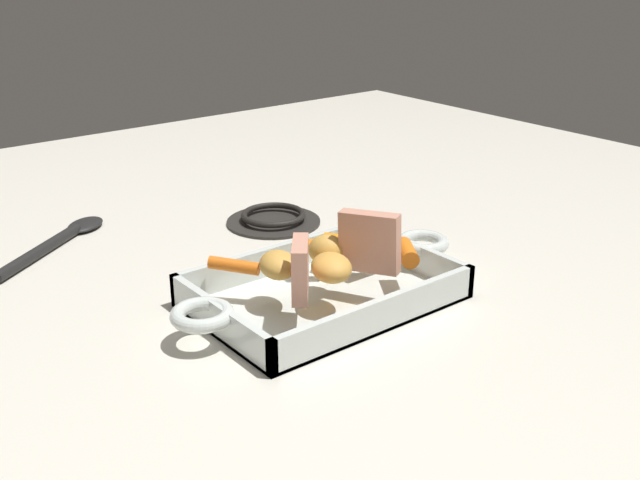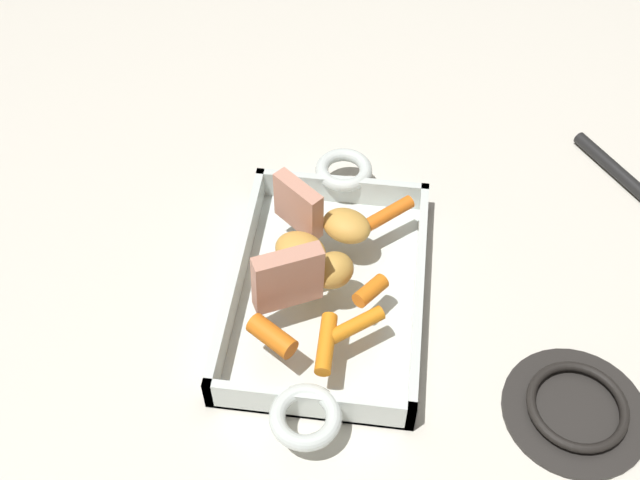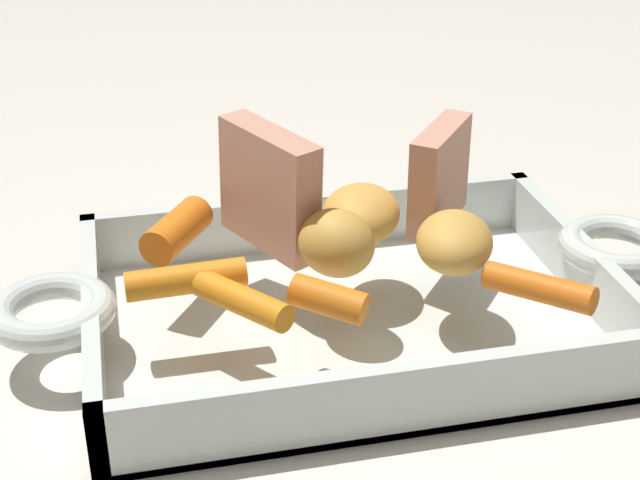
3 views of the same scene
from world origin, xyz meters
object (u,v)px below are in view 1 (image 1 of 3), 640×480
roasting_dish (324,291)px  serving_spoon (60,239)px  roast_slice_thin (300,269)px  potato_near_roast (327,250)px  potato_whole (331,268)px  stove_burner_rear (273,219)px  roast_slice_outer (370,242)px  baby_carrot_center_right (234,266)px  potato_golden_large (278,265)px  baby_carrot_northeast (407,253)px  baby_carrot_southeast (315,245)px  baby_carrot_center_left (377,242)px  baby_carrot_southwest (347,241)px

roasting_dish → serving_spoon: size_ratio=1.89×
roast_slice_thin → potato_near_roast: (-0.08, -0.05, -0.01)m
potato_whole → serving_spoon: 0.48m
stove_burner_rear → roast_slice_outer: bearing=76.8°
roast_slice_outer → baby_carrot_center_right: size_ratio=1.17×
potato_whole → stove_burner_rear: (-0.13, -0.32, -0.06)m
potato_golden_large → serving_spoon: bearing=-71.2°
roast_slice_outer → baby_carrot_center_right: (0.14, -0.10, -0.03)m
roasting_dish → roast_slice_thin: roast_slice_thin is taller
baby_carrot_northeast → potato_near_roast: potato_near_roast is taller
baby_carrot_southeast → potato_whole: bearing=64.3°
serving_spoon → roast_slice_thin: bearing=-110.8°
baby_carrot_center_right → baby_carrot_northeast: baby_carrot_northeast is taller
baby_carrot_center_right → baby_carrot_center_left: same height
baby_carrot_center_right → baby_carrot_southwest: bearing=171.9°
baby_carrot_southeast → potato_near_roast: size_ratio=0.89×
roast_slice_outer → serving_spoon: bearing=-62.1°
baby_carrot_southwest → baby_carrot_northeast: bearing=107.6°
baby_carrot_center_right → baby_carrot_southwest: 0.17m
potato_whole → potato_near_roast: potato_near_roast is taller
roast_slice_outer → baby_carrot_southeast: size_ratio=1.79×
roast_slice_outer → baby_carrot_center_left: 0.08m
baby_carrot_southwest → stove_burner_rear: size_ratio=0.42×
baby_carrot_center_right → serving_spoon: size_ratio=0.29×
roast_slice_thin → baby_carrot_center_left: (-0.17, -0.05, -0.02)m
roasting_dish → roast_slice_thin: 0.11m
baby_carrot_northeast → potato_near_roast: 0.11m
baby_carrot_southeast → baby_carrot_center_left: baby_carrot_southeast is taller
stove_burner_rear → baby_carrot_southwest: bearing=79.5°
roasting_dish → roast_slice_outer: (-0.04, 0.04, 0.07)m
roasting_dish → potato_near_roast: bearing=-144.1°
potato_whole → baby_carrot_southwest: bearing=-140.3°
roast_slice_outer → baby_carrot_southeast: roast_slice_outer is taller
roast_slice_outer → potato_golden_large: (0.10, -0.05, -0.02)m
baby_carrot_center_right → serving_spoon: 0.36m
roasting_dish → baby_carrot_center_right: (0.09, -0.06, 0.04)m
potato_golden_large → roast_slice_outer: bearing=152.6°
baby_carrot_southeast → potato_near_roast: (0.02, 0.04, 0.01)m
potato_whole → stove_burner_rear: bearing=-112.9°
roasting_dish → baby_carrot_northeast: baby_carrot_northeast is taller
potato_golden_large → potato_near_roast: potato_near_roast is taller
potato_whole → roast_slice_thin: bearing=10.6°
roasting_dish → baby_carrot_southeast: (-0.03, -0.05, 0.04)m
stove_burner_rear → potato_near_roast: bearing=68.7°
baby_carrot_southeast → potato_whole: 0.09m
roasting_dish → roast_slice_outer: size_ratio=5.63×
potato_near_roast → baby_carrot_southwest: bearing=-152.6°
baby_carrot_center_right → baby_carrot_center_left: bearing=164.9°
potato_near_roast → roast_slice_outer: bearing=124.6°
baby_carrot_center_left → potato_near_roast: potato_near_roast is taller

